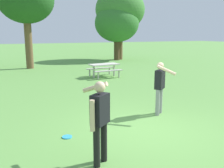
{
  "coord_description": "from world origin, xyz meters",
  "views": [
    {
      "loc": [
        -3.43,
        -5.23,
        2.5
      ],
      "look_at": [
        -0.38,
        1.42,
        1.0
      ],
      "focal_mm": 39.62,
      "sensor_mm": 36.0,
      "label": 1
    }
  ],
  "objects_px": {
    "frisbee": "(67,137)",
    "tree_far_right": "(117,23)",
    "tree_slender_mid": "(120,10)",
    "person_thrower": "(160,84)",
    "person_catcher": "(99,117)",
    "tree_broad_center": "(26,0)",
    "picnic_table_near": "(104,67)"
  },
  "relations": [
    {
      "from": "person_catcher",
      "to": "tree_slender_mid",
      "type": "height_order",
      "value": "tree_slender_mid"
    },
    {
      "from": "frisbee",
      "to": "tree_far_right",
      "type": "bearing_deg",
      "value": 60.46
    },
    {
      "from": "frisbee",
      "to": "tree_broad_center",
      "type": "height_order",
      "value": "tree_broad_center"
    },
    {
      "from": "person_thrower",
      "to": "person_catcher",
      "type": "bearing_deg",
      "value": -144.27
    },
    {
      "from": "picnic_table_near",
      "to": "tree_broad_center",
      "type": "bearing_deg",
      "value": 121.98
    },
    {
      "from": "frisbee",
      "to": "tree_broad_center",
      "type": "distance_m",
      "value": 13.99
    },
    {
      "from": "picnic_table_near",
      "to": "frisbee",
      "type": "bearing_deg",
      "value": -118.89
    },
    {
      "from": "person_thrower",
      "to": "picnic_table_near",
      "type": "height_order",
      "value": "person_thrower"
    },
    {
      "from": "person_catcher",
      "to": "tree_far_right",
      "type": "height_order",
      "value": "tree_far_right"
    },
    {
      "from": "picnic_table_near",
      "to": "tree_far_right",
      "type": "height_order",
      "value": "tree_far_right"
    },
    {
      "from": "person_catcher",
      "to": "tree_slender_mid",
      "type": "distance_m",
      "value": 20.21
    },
    {
      "from": "person_thrower",
      "to": "frisbee",
      "type": "xyz_separation_m",
      "value": [
        -3.1,
        -0.56,
        -0.95
      ]
    },
    {
      "from": "frisbee",
      "to": "tree_broad_center",
      "type": "xyz_separation_m",
      "value": [
        0.66,
        13.14,
        4.75
      ]
    },
    {
      "from": "frisbee",
      "to": "tree_far_right",
      "type": "height_order",
      "value": "tree_far_right"
    },
    {
      "from": "person_catcher",
      "to": "tree_far_right",
      "type": "distance_m",
      "value": 19.36
    },
    {
      "from": "tree_broad_center",
      "to": "tree_far_right",
      "type": "height_order",
      "value": "tree_broad_center"
    },
    {
      "from": "person_catcher",
      "to": "tree_far_right",
      "type": "relative_size",
      "value": 0.32
    },
    {
      "from": "frisbee",
      "to": "tree_broad_center",
      "type": "relative_size",
      "value": 0.04
    },
    {
      "from": "frisbee",
      "to": "picnic_table_near",
      "type": "height_order",
      "value": "picnic_table_near"
    },
    {
      "from": "tree_slender_mid",
      "to": "picnic_table_near",
      "type": "bearing_deg",
      "value": -121.54
    },
    {
      "from": "tree_far_right",
      "to": "tree_slender_mid",
      "type": "xyz_separation_m",
      "value": [
        0.56,
        0.46,
        1.25
      ]
    },
    {
      "from": "person_thrower",
      "to": "tree_far_right",
      "type": "relative_size",
      "value": 0.32
    },
    {
      "from": "person_catcher",
      "to": "picnic_table_near",
      "type": "height_order",
      "value": "person_catcher"
    },
    {
      "from": "tree_far_right",
      "to": "tree_slender_mid",
      "type": "distance_m",
      "value": 1.45
    },
    {
      "from": "tree_broad_center",
      "to": "tree_far_right",
      "type": "relative_size",
      "value": 1.25
    },
    {
      "from": "person_catcher",
      "to": "picnic_table_near",
      "type": "relative_size",
      "value": 0.91
    },
    {
      "from": "person_catcher",
      "to": "frisbee",
      "type": "height_order",
      "value": "person_catcher"
    },
    {
      "from": "picnic_table_near",
      "to": "tree_slender_mid",
      "type": "distance_m",
      "value": 10.9
    },
    {
      "from": "tree_slender_mid",
      "to": "tree_far_right",
      "type": "bearing_deg",
      "value": -140.18
    },
    {
      "from": "tree_slender_mid",
      "to": "person_thrower",
      "type": "bearing_deg",
      "value": -112.13
    },
    {
      "from": "tree_far_right",
      "to": "frisbee",
      "type": "bearing_deg",
      "value": -119.54
    },
    {
      "from": "frisbee",
      "to": "tree_slender_mid",
      "type": "distance_m",
      "value": 19.28
    }
  ]
}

